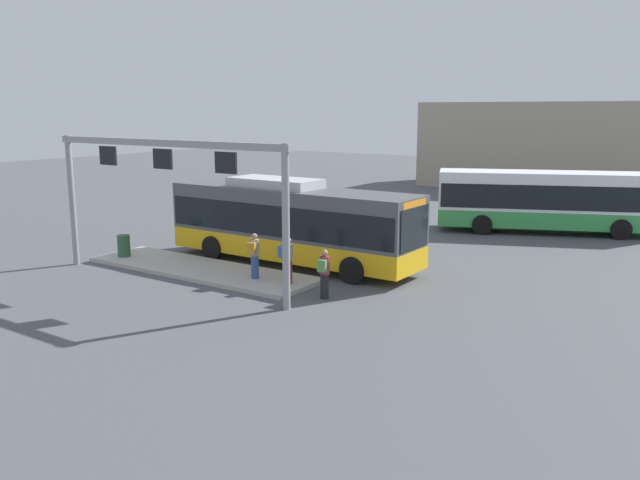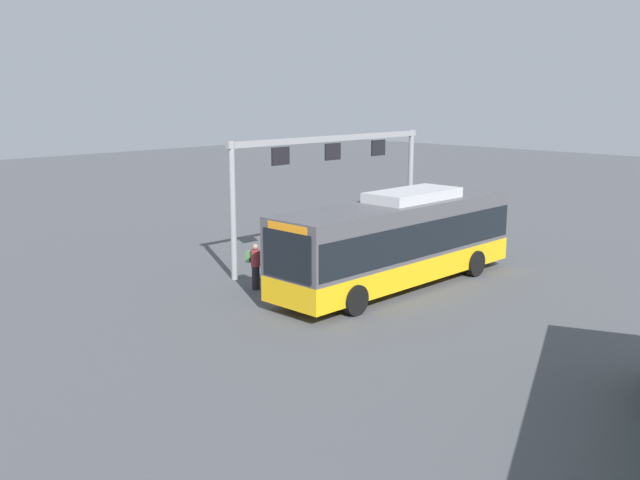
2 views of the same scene
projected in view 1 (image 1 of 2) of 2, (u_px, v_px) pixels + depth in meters
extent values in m
plane|color=#4C4F54|center=(292.00, 264.00, 26.68)|extent=(120.00, 120.00, 0.00)
cube|color=#B2ADA3|center=(201.00, 269.00, 25.45)|extent=(10.00, 2.80, 0.16)
cube|color=#EAAD14|center=(292.00, 245.00, 26.53)|extent=(10.90, 2.51, 0.85)
cube|color=#4C4C51|center=(292.00, 212.00, 26.26)|extent=(10.90, 2.51, 1.90)
cube|color=black|center=(292.00, 217.00, 26.30)|extent=(10.69, 2.55, 1.20)
cube|color=black|center=(415.00, 228.00, 23.24)|extent=(0.04, 2.13, 1.50)
cube|color=#B7B7BC|center=(275.00, 183.00, 26.49)|extent=(3.82, 1.75, 0.36)
cube|color=orange|center=(413.00, 204.00, 23.11)|extent=(0.12, 1.75, 0.28)
cylinder|color=black|center=(385.00, 258.00, 25.52)|extent=(1.00, 0.30, 1.00)
cylinder|color=black|center=(353.00, 270.00, 23.58)|extent=(1.00, 0.30, 1.00)
cylinder|color=black|center=(250.00, 238.00, 29.36)|extent=(1.00, 0.30, 1.00)
cylinder|color=black|center=(213.00, 248.00, 27.42)|extent=(1.00, 0.30, 1.00)
cube|color=green|center=(543.00, 217.00, 33.36)|extent=(10.68, 6.38, 0.85)
cube|color=white|center=(545.00, 191.00, 33.09)|extent=(10.68, 6.38, 1.90)
cube|color=black|center=(545.00, 195.00, 33.13)|extent=(10.50, 6.33, 1.20)
cylinder|color=black|center=(610.00, 221.00, 33.88)|extent=(1.04, 0.66, 1.00)
cylinder|color=black|center=(621.00, 229.00, 31.57)|extent=(1.04, 0.66, 1.00)
cylinder|color=black|center=(480.00, 217.00, 35.18)|extent=(1.04, 0.66, 1.00)
cylinder|color=black|center=(482.00, 225.00, 32.87)|extent=(1.04, 0.66, 1.00)
cylinder|color=black|center=(325.00, 286.00, 21.72)|extent=(0.34, 0.34, 0.85)
cylinder|color=maroon|center=(325.00, 265.00, 21.58)|extent=(0.41, 0.41, 0.60)
sphere|color=#9E755B|center=(325.00, 253.00, 21.50)|extent=(0.22, 0.22, 0.22)
cube|color=#4C8447|center=(322.00, 266.00, 21.33)|extent=(0.32, 0.24, 0.40)
cylinder|color=#334C8C|center=(255.00, 267.00, 23.69)|extent=(0.35, 0.35, 0.85)
cylinder|color=gray|center=(255.00, 247.00, 23.55)|extent=(0.42, 0.42, 0.60)
sphere|color=#9E755B|center=(254.00, 236.00, 23.47)|extent=(0.22, 0.22, 0.22)
cube|color=#BF7F1E|center=(252.00, 248.00, 23.30)|extent=(0.32, 0.25, 0.40)
cylinder|color=maroon|center=(288.00, 272.00, 22.99)|extent=(0.36, 0.36, 0.85)
cylinder|color=gray|center=(288.00, 252.00, 22.85)|extent=(0.43, 0.43, 0.60)
sphere|color=#9E755B|center=(288.00, 240.00, 22.77)|extent=(0.22, 0.22, 0.22)
cube|color=#335993|center=(282.00, 252.00, 22.69)|extent=(0.32, 0.26, 0.40)
cylinder|color=gray|center=(72.00, 201.00, 26.12)|extent=(0.24, 0.24, 5.20)
cylinder|color=gray|center=(286.00, 228.00, 20.15)|extent=(0.24, 0.24, 5.20)
cube|color=gray|center=(162.00, 143.00, 22.65)|extent=(11.15, 0.20, 0.24)
cube|color=black|center=(108.00, 156.00, 24.40)|extent=(0.90, 0.08, 0.70)
cube|color=black|center=(163.00, 159.00, 22.76)|extent=(0.90, 0.08, 0.70)
cube|color=black|center=(226.00, 163.00, 21.12)|extent=(0.90, 0.08, 0.70)
cube|color=tan|center=(581.00, 147.00, 50.14)|extent=(23.81, 8.00, 6.75)
cylinder|color=#2D5133|center=(124.00, 246.00, 27.26)|extent=(0.52, 0.52, 0.90)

